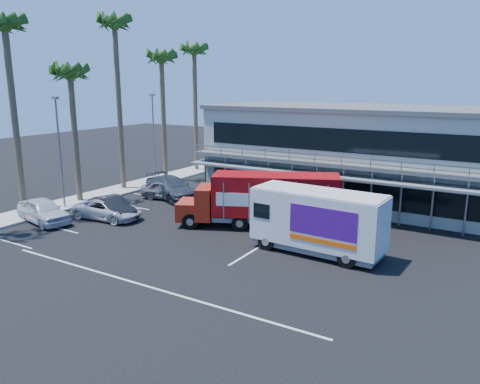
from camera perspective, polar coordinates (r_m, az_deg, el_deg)
The scene contains 17 objects.
ground at distance 26.55m, azimuth -2.73°, elevation -6.72°, with size 120.00×120.00×0.00m, color black.
building at distance 37.65m, azimuth 13.96°, elevation 4.59°, with size 22.40×12.00×7.30m.
curb_strip at distance 40.40m, azimuth -15.76°, elevation -0.12°, with size 3.00×32.00×0.16m, color #A5A399.
palm_b at distance 35.13m, azimuth -26.67°, elevation 16.56°, with size 2.80×2.80×13.75m.
palm_c at distance 37.35m, azimuth -19.96°, elevation 12.70°, with size 2.80×2.80×10.75m.
palm_d at distance 41.09m, azimuth -14.99°, elevation 18.03°, with size 2.80×2.80×14.75m.
palm_e at distance 44.27m, azimuth -9.54°, elevation 15.01°, with size 2.80×2.80×12.25m.
palm_f at distance 48.86m, azimuth -5.59°, elevation 15.99°, with size 2.80×2.80×13.25m.
light_pole_near at distance 35.85m, azimuth -21.14°, elevation 5.05°, with size 0.50×0.25×8.09m.
light_pole_far at distance 42.65m, azimuth -10.47°, elevation 6.88°, with size 0.50×0.25×8.09m.
red_truck at distance 29.65m, azimuth 3.01°, elevation -0.78°, with size 10.26×6.34×3.43m.
white_van at distance 25.39m, azimuth 9.43°, elevation -3.46°, with size 7.19×2.76×3.46m.
parked_car_a at distance 33.44m, azimuth -22.85°, elevation -2.12°, with size 1.89×4.70×1.60m, color silver.
parked_car_b at distance 33.16m, azimuth -15.32°, elevation -1.81°, with size 1.53×4.37×1.44m, color black.
parked_car_c at distance 32.91m, azimuth -15.82°, elevation -2.05°, with size 2.22×4.81×1.34m, color silver.
parked_car_d at distance 37.71m, azimuth -8.40°, elevation 0.52°, with size 2.39×5.88×1.71m, color #313742.
parked_car_e at distance 37.38m, azimuth -8.69°, elevation 0.24°, with size 1.78×4.42×1.51m, color slate.
Camera 1 is at (14.00, -20.67, 9.04)m, focal length 35.00 mm.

